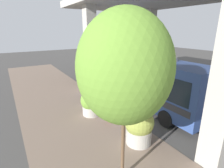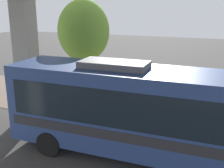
% 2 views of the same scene
% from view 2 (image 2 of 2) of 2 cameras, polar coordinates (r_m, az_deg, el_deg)
% --- Properties ---
extents(ground_plane, '(80.00, 80.00, 0.00)m').
position_cam_2_polar(ground_plane, '(13.42, 5.71, -9.37)').
color(ground_plane, '#474442').
rests_on(ground_plane, ground).
extents(sidewalk_strip, '(6.00, 40.00, 0.02)m').
position_cam_2_polar(sidewalk_strip, '(16.10, 8.63, -5.03)').
color(sidewalk_strip, '#7A6656').
rests_on(sidewalk_strip, ground).
extents(bus, '(2.57, 10.05, 3.71)m').
position_cam_2_polar(bus, '(10.44, 5.57, -4.95)').
color(bus, '#334C8C').
rests_on(bus, ground).
extents(fire_hydrant, '(0.52, 0.25, 0.98)m').
position_cam_2_polar(fire_hydrant, '(14.45, 4.97, -5.32)').
color(fire_hydrant, '#B21919').
rests_on(fire_hydrant, ground).
extents(planter_front, '(1.42, 1.42, 1.88)m').
position_cam_2_polar(planter_front, '(15.07, -4.23, -2.61)').
color(planter_front, '#ADA89E').
rests_on(planter_front, ground).
extents(planter_middle, '(1.41, 1.41, 1.71)m').
position_cam_2_polar(planter_middle, '(14.54, 11.20, -3.99)').
color(planter_middle, '#ADA89E').
rests_on(planter_middle, ground).
extents(planter_back, '(1.17, 1.17, 1.65)m').
position_cam_2_polar(planter_back, '(13.68, 16.38, -5.63)').
color(planter_back, '#ADA89E').
rests_on(planter_back, ground).
extents(street_tree_near, '(3.01, 3.01, 6.04)m').
position_cam_2_polar(street_tree_near, '(16.64, -5.79, 10.72)').
color(street_tree_near, brown).
rests_on(street_tree_near, ground).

